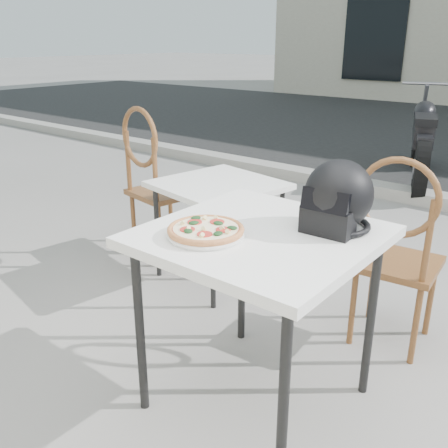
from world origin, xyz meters
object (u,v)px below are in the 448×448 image
Objects in this scene: pizza at (206,229)px; motorcycle at (421,141)px; cafe_table_main at (260,248)px; cafe_table_side at (218,192)px; cafe_chair_side at (154,176)px; cafe_chair_main at (396,245)px; helmet at (337,199)px; plate at (206,235)px.

motorcycle reaches higher than pizza.
cafe_table_main reaches higher than cafe_table_side.
pizza is at bearing -101.95° from motorcycle.
cafe_chair_side is at bearing -179.36° from cafe_table_side.
pizza is at bearing 60.93° from cafe_chair_main.
helmet reaches higher than motorcycle.
cafe_table_main is 1.05× the size of cafe_table_side.
plate is (-0.13, -0.18, 0.08)m from cafe_table_main.
cafe_table_side is at bearing 137.36° from cafe_table_main.
cafe_chair_side reaches higher than pizza.
motorcycle reaches higher than plate.
cafe_table_side is at bearing -8.62° from cafe_chair_main.
cafe_chair_side reaches higher than helmet.
helmet is (0.35, 0.40, 0.12)m from plate.
cafe_table_main is at bearing -137.23° from helmet.
cafe_chair_main is 3.52m from motorcycle.
cafe_table_main is 0.25m from pizza.
pizza is at bearing 153.05° from cafe_chair_side.
plate is at bearing -101.95° from motorcycle.
cafe_table_main is 4.21m from motorcycle.
cafe_table_main is at bearing -99.83° from motorcycle.
helmet reaches higher than cafe_table_main.
motorcycle reaches higher than cafe_table_main.
motorcycle is (0.79, 3.31, -0.16)m from cafe_chair_side.
cafe_chair_main reaches higher than plate.
cafe_chair_side is (-1.78, 0.06, 0.04)m from cafe_chair_main.
motorcycle is (-0.57, 4.32, -0.38)m from pizza.
motorcycle is at bearing -79.01° from cafe_chair_main.
cafe_table_side is (-1.13, 0.62, -0.33)m from helmet.
helmet is 0.27× the size of cafe_chair_side.
cafe_chair_side is 0.55× the size of motorcycle.
plate is 0.02m from pizza.
plate is at bearing -98.90° from pizza.
cafe_chair_main is at bearing -93.12° from motorcycle.
cafe_chair_side is (-1.37, 1.01, -0.23)m from pizza.
cafe_chair_side is (-1.37, 1.01, -0.21)m from plate.
helmet is 1.85m from cafe_chair_side.
cafe_chair_main is 0.51× the size of motorcycle.
cafe_table_main is 1.72m from cafe_chair_side.
cafe_chair_main is (0.28, 0.77, -0.16)m from cafe_table_main.
plate is at bearing -126.48° from cafe_table_main.
cafe_table_side is at bearing 127.39° from plate.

